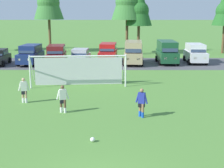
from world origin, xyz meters
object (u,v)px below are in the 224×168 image
at_px(parked_car_slot_far_right, 167,51).
at_px(parked_car_slot_center_right, 108,52).
at_px(player_midfield_center, 24,90).
at_px(parked_car_slot_center, 80,56).
at_px(player_striker_near, 142,103).
at_px(soccer_ball, 93,140).
at_px(player_defender_far, 63,99).
at_px(parked_car_slot_right, 134,52).
at_px(parked_car_slot_end, 195,53).
at_px(parked_car_slot_left, 31,54).
at_px(parked_car_slot_center_left, 56,55).
at_px(soccer_goal, 79,69).

bearing_deg(parked_car_slot_far_right, parked_car_slot_center_right, 171.44).
relative_size(player_midfield_center, parked_car_slot_far_right, 0.34).
height_order(parked_car_slot_center, parked_car_slot_far_right, parked_car_slot_far_right).
distance_m(player_striker_near, parked_car_slot_far_right, 19.43).
relative_size(soccer_ball, player_midfield_center, 0.13).
relative_size(soccer_ball, player_striker_near, 0.13).
distance_m(player_defender_far, parked_car_slot_center, 17.35).
bearing_deg(parked_car_slot_center_right, parked_car_slot_center, -149.47).
xyz_separation_m(player_defender_far, parked_car_slot_right, (5.16, 17.60, 0.52)).
height_order(soccer_ball, player_striker_near, player_striker_near).
relative_size(parked_car_slot_right, parked_car_slot_end, 1.06).
relative_size(player_defender_far, parked_car_slot_left, 0.35).
distance_m(parked_car_slot_left, parked_car_slot_center, 5.51).
relative_size(parked_car_slot_center_left, parked_car_slot_center_right, 1.00).
distance_m(soccer_ball, parked_car_slot_center_left, 21.84).
relative_size(parked_car_slot_right, parked_car_slot_far_right, 1.02).
height_order(soccer_goal, parked_car_slot_end, soccer_goal).
bearing_deg(player_defender_far, soccer_ball, -64.89).
height_order(soccer_goal, parked_car_slot_center_left, soccer_goal).
distance_m(soccer_ball, parked_car_slot_center, 21.78).
bearing_deg(parked_car_slot_left, soccer_goal, -57.80).
bearing_deg(parked_car_slot_left, parked_car_slot_right, 1.42).
bearing_deg(parked_car_slot_left, player_defender_far, -70.08).
height_order(player_defender_far, parked_car_slot_left, parked_car_slot_left).
xyz_separation_m(soccer_goal, player_defender_far, (-0.16, -7.09, -0.47)).
distance_m(player_striker_near, parked_car_slot_center_right, 20.02).
bearing_deg(parked_car_slot_right, parked_car_slot_far_right, 7.86).
height_order(soccer_goal, parked_car_slot_far_right, soccer_goal).
distance_m(player_striker_near, parked_car_slot_end, 20.80).
distance_m(parked_car_slot_center, parked_car_slot_far_right, 9.80).
xyz_separation_m(parked_car_slot_center_left, parked_car_slot_far_right, (12.34, 1.23, 0.23)).
bearing_deg(parked_car_slot_center_left, parked_car_slot_right, 4.74).
bearing_deg(player_midfield_center, player_defender_far, -35.93).
xyz_separation_m(parked_car_slot_left, parked_car_slot_center_right, (8.57, 1.82, 0.00)).
xyz_separation_m(soccer_goal, player_midfield_center, (-2.97, -5.05, -0.47)).
relative_size(soccer_goal, parked_car_slot_end, 1.62).
bearing_deg(parked_car_slot_left, soccer_ball, -69.02).
bearing_deg(parked_car_slot_center_left, parked_car_slot_center, 9.56).
relative_size(player_striker_near, parked_car_slot_center, 0.38).
bearing_deg(soccer_ball, parked_car_slot_right, 81.76).
relative_size(player_midfield_center, parked_car_slot_center_left, 0.35).
bearing_deg(player_midfield_center, parked_car_slot_center_left, 92.08).
bearing_deg(parked_car_slot_left, player_midfield_center, -77.22).
height_order(soccer_goal, parked_car_slot_center, soccer_goal).
height_order(parked_car_slot_left, parked_car_slot_right, parked_car_slot_right).
height_order(soccer_ball, parked_car_slot_center_left, parked_car_slot_center_left).
xyz_separation_m(player_striker_near, player_defender_far, (-4.50, 0.76, 0.00)).
xyz_separation_m(soccer_ball, parked_car_slot_end, (10.30, 22.78, 1.00)).
distance_m(player_defender_far, parked_car_slot_center_right, 19.28).
height_order(soccer_ball, parked_car_slot_center, parked_car_slot_center).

